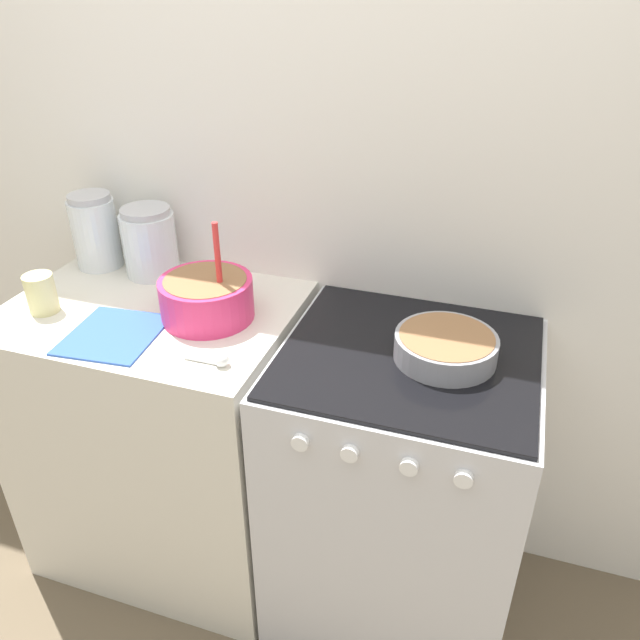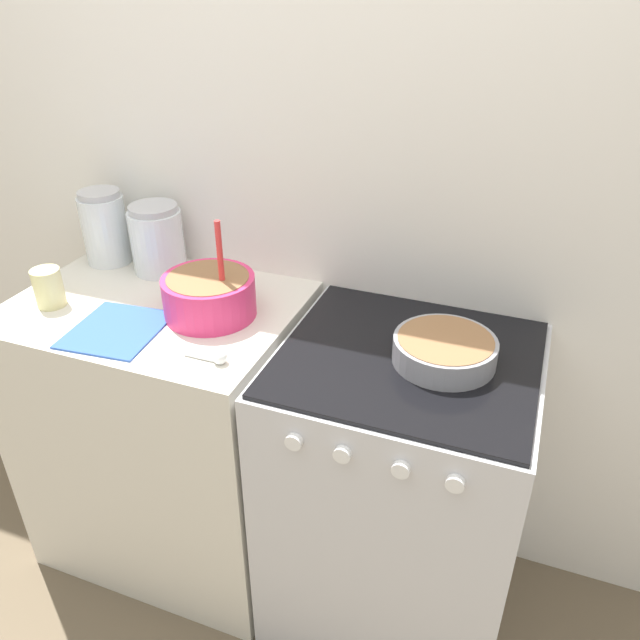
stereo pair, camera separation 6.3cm
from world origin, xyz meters
name	(u,v)px [view 1 (the left image)]	position (x,y,z in m)	size (l,w,h in m)	color
wall_back	(321,197)	(0.00, 0.64, 1.20)	(4.64, 0.05, 2.40)	white
countertop_cabinet	(168,435)	(-0.41, 0.31, 0.47)	(0.82, 0.61, 0.94)	silver
stove	(398,489)	(0.35, 0.31, 0.47)	(0.66, 0.63, 0.94)	silver
mixing_bowl	(207,296)	(-0.22, 0.32, 1.00)	(0.25, 0.25, 0.28)	#E0336B
baking_pan	(446,347)	(0.43, 0.31, 0.97)	(0.25, 0.25, 0.07)	gray
storage_jar_left	(96,236)	(-0.71, 0.51, 1.04)	(0.14, 0.14, 0.24)	silver
storage_jar_middle	(150,246)	(-0.51, 0.51, 1.03)	(0.16, 0.16, 0.22)	silver
tin_can	(41,293)	(-0.67, 0.20, 0.99)	(0.08, 0.08, 0.11)	beige
recipe_page	(114,334)	(-0.41, 0.15, 0.94)	(0.25, 0.27, 0.01)	#3359B2
measuring_spoon	(217,360)	(-0.09, 0.11, 0.95)	(0.12, 0.04, 0.04)	white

